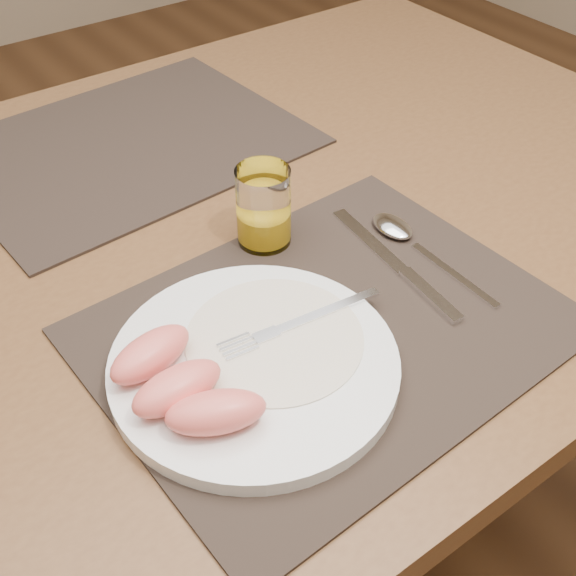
{
  "coord_description": "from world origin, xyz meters",
  "views": [
    {
      "loc": [
        -0.32,
        -0.61,
        1.26
      ],
      "look_at": [
        0.01,
        -0.16,
        0.77
      ],
      "focal_mm": 45.0,
      "sensor_mm": 36.0,
      "label": 1
    }
  ],
  "objects_px": {
    "knife": "(404,271)",
    "juice_glass": "(264,210)",
    "spoon": "(401,233)",
    "placemat_far": "(129,144)",
    "fork": "(288,327)",
    "table": "(207,281)",
    "placemat_near": "(328,328)",
    "plate": "(254,365)"
  },
  "relations": [
    {
      "from": "plate",
      "to": "spoon",
      "type": "relative_size",
      "value": 1.41
    },
    {
      "from": "placemat_far",
      "to": "placemat_near",
      "type": "bearing_deg",
      "value": -90.09
    },
    {
      "from": "plate",
      "to": "knife",
      "type": "bearing_deg",
      "value": 5.97
    },
    {
      "from": "placemat_near",
      "to": "fork",
      "type": "bearing_deg",
      "value": 168.12
    },
    {
      "from": "placemat_far",
      "to": "fork",
      "type": "height_order",
      "value": "fork"
    },
    {
      "from": "placemat_far",
      "to": "juice_glass",
      "type": "height_order",
      "value": "juice_glass"
    },
    {
      "from": "placemat_far",
      "to": "fork",
      "type": "relative_size",
      "value": 2.57
    },
    {
      "from": "juice_glass",
      "to": "knife",
      "type": "bearing_deg",
      "value": -57.19
    },
    {
      "from": "placemat_near",
      "to": "spoon",
      "type": "distance_m",
      "value": 0.17
    },
    {
      "from": "placemat_near",
      "to": "table",
      "type": "bearing_deg",
      "value": 93.96
    },
    {
      "from": "placemat_near",
      "to": "knife",
      "type": "distance_m",
      "value": 0.12
    },
    {
      "from": "spoon",
      "to": "juice_glass",
      "type": "relative_size",
      "value": 2.08
    },
    {
      "from": "plate",
      "to": "knife",
      "type": "xyz_separation_m",
      "value": [
        0.21,
        0.02,
        -0.01
      ]
    },
    {
      "from": "spoon",
      "to": "juice_glass",
      "type": "height_order",
      "value": "juice_glass"
    },
    {
      "from": "juice_glass",
      "to": "fork",
      "type": "bearing_deg",
      "value": -116.26
    },
    {
      "from": "placemat_far",
      "to": "juice_glass",
      "type": "bearing_deg",
      "value": -84.32
    },
    {
      "from": "placemat_far",
      "to": "table",
      "type": "bearing_deg",
      "value": -94.13
    },
    {
      "from": "table",
      "to": "plate",
      "type": "xyz_separation_m",
      "value": [
        -0.08,
        -0.22,
        0.1
      ]
    },
    {
      "from": "juice_glass",
      "to": "spoon",
      "type": "bearing_deg",
      "value": -34.03
    },
    {
      "from": "knife",
      "to": "juice_glass",
      "type": "distance_m",
      "value": 0.17
    },
    {
      "from": "table",
      "to": "placemat_far",
      "type": "bearing_deg",
      "value": 85.87
    },
    {
      "from": "table",
      "to": "placemat_near",
      "type": "height_order",
      "value": "placemat_near"
    },
    {
      "from": "knife",
      "to": "juice_glass",
      "type": "bearing_deg",
      "value": 122.81
    },
    {
      "from": "plate",
      "to": "spoon",
      "type": "height_order",
      "value": "plate"
    },
    {
      "from": "juice_glass",
      "to": "table",
      "type": "bearing_deg",
      "value": 123.87
    },
    {
      "from": "knife",
      "to": "juice_glass",
      "type": "relative_size",
      "value": 2.39
    },
    {
      "from": "knife",
      "to": "spoon",
      "type": "relative_size",
      "value": 1.15
    },
    {
      "from": "table",
      "to": "knife",
      "type": "bearing_deg",
      "value": -56.84
    },
    {
      "from": "table",
      "to": "fork",
      "type": "distance_m",
      "value": 0.24
    },
    {
      "from": "fork",
      "to": "spoon",
      "type": "distance_m",
      "value": 0.21
    },
    {
      "from": "table",
      "to": "juice_glass",
      "type": "distance_m",
      "value": 0.15
    },
    {
      "from": "table",
      "to": "placemat_far",
      "type": "xyz_separation_m",
      "value": [
        0.02,
        0.22,
        0.09
      ]
    },
    {
      "from": "table",
      "to": "fork",
      "type": "xyz_separation_m",
      "value": [
        -0.03,
        -0.21,
        0.11
      ]
    },
    {
      "from": "table",
      "to": "placemat_far",
      "type": "distance_m",
      "value": 0.24
    },
    {
      "from": "placemat_far",
      "to": "spoon",
      "type": "height_order",
      "value": "spoon"
    },
    {
      "from": "knife",
      "to": "spoon",
      "type": "xyz_separation_m",
      "value": [
        0.04,
        0.05,
        0.0
      ]
    },
    {
      "from": "table",
      "to": "placemat_far",
      "type": "height_order",
      "value": "placemat_far"
    },
    {
      "from": "fork",
      "to": "juice_glass",
      "type": "height_order",
      "value": "juice_glass"
    },
    {
      "from": "placemat_near",
      "to": "juice_glass",
      "type": "height_order",
      "value": "juice_glass"
    },
    {
      "from": "placemat_near",
      "to": "knife",
      "type": "bearing_deg",
      "value": 8.22
    },
    {
      "from": "spoon",
      "to": "plate",
      "type": "bearing_deg",
      "value": -164.13
    },
    {
      "from": "table",
      "to": "knife",
      "type": "height_order",
      "value": "knife"
    }
  ]
}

